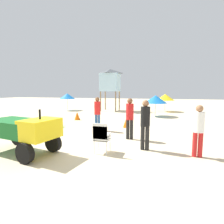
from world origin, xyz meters
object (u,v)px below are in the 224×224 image
at_px(surfboard_pile, 47,123).
at_px(beach_umbrella_far, 156,99).
at_px(traffic_cone_near, 126,123).
at_px(stacked_plastic_chairs, 101,135).
at_px(lifeguard_near_center, 198,128).
at_px(beach_umbrella_left, 67,96).
at_px(utility_cart, 23,130).
at_px(lifeguard_near_right, 130,116).
at_px(lifeguard_far_right, 97,111).
at_px(lifeguard_near_left, 145,121).
at_px(lifeguard_tower, 110,80).
at_px(traffic_cone_far, 77,116).
at_px(beach_umbrella_mid, 165,97).

xyz_separation_m(surfboard_pile, beach_umbrella_far, (6.03, 5.73, 1.23)).
bearing_deg(traffic_cone_near, beach_umbrella_far, 73.88).
distance_m(stacked_plastic_chairs, lifeguard_near_center, 3.05).
bearing_deg(beach_umbrella_left, lifeguard_near_center, -45.50).
relative_size(utility_cart, beach_umbrella_left, 1.53).
bearing_deg(lifeguard_near_right, lifeguard_far_right, 146.79).
distance_m(surfboard_pile, lifeguard_near_center, 8.22).
xyz_separation_m(lifeguard_near_center, beach_umbrella_far, (-1.57, 8.78, 0.45)).
height_order(lifeguard_near_center, beach_umbrella_left, beach_umbrella_left).
bearing_deg(lifeguard_near_center, lifeguard_far_right, 147.83).
distance_m(lifeguard_near_left, lifeguard_near_center, 1.66).
relative_size(lifeguard_tower, traffic_cone_far, 7.29).
distance_m(lifeguard_far_right, beach_umbrella_mid, 10.32).
bearing_deg(utility_cart, traffic_cone_far, 101.77).
relative_size(lifeguard_tower, traffic_cone_near, 8.45).
distance_m(stacked_plastic_chairs, beach_umbrella_left, 13.67).
height_order(lifeguard_near_center, traffic_cone_far, lifeguard_near_center).
height_order(utility_cart, lifeguard_near_center, lifeguard_near_center).
bearing_deg(beach_umbrella_mid, lifeguard_near_right, -98.48).
xyz_separation_m(lifeguard_near_right, lifeguard_far_right, (-1.91, 1.25, -0.01)).
bearing_deg(utility_cart, beach_umbrella_far, 68.73).
bearing_deg(lifeguard_far_right, lifeguard_tower, 101.98).
xyz_separation_m(lifeguard_near_right, beach_umbrella_mid, (1.63, 10.94, 0.41)).
relative_size(surfboard_pile, traffic_cone_far, 4.58).
height_order(stacked_plastic_chairs, lifeguard_far_right, lifeguard_far_right).
distance_m(lifeguard_far_right, lifeguard_tower, 9.50).
height_order(beach_umbrella_left, traffic_cone_far, beach_umbrella_left).
bearing_deg(beach_umbrella_mid, lifeguard_near_center, -86.48).
bearing_deg(utility_cart, surfboard_pile, 116.74).
xyz_separation_m(stacked_plastic_chairs, traffic_cone_far, (-3.85, 5.95, -0.31)).
bearing_deg(beach_umbrella_far, beach_umbrella_mid, 77.40).
bearing_deg(lifeguard_tower, lifeguard_far_right, -78.02).
xyz_separation_m(stacked_plastic_chairs, beach_umbrella_left, (-7.63, 11.31, 0.88)).
distance_m(lifeguard_near_right, beach_umbrella_left, 12.48).
height_order(stacked_plastic_chairs, lifeguard_near_right, lifeguard_near_right).
bearing_deg(beach_umbrella_mid, lifeguard_far_right, -110.06).
bearing_deg(traffic_cone_near, stacked_plastic_chairs, -89.93).
xyz_separation_m(beach_umbrella_left, beach_umbrella_far, (9.06, -2.04, -0.11)).
relative_size(lifeguard_far_right, traffic_cone_far, 2.98).
height_order(lifeguard_near_right, lifeguard_far_right, lifeguard_near_right).
bearing_deg(stacked_plastic_chairs, lifeguard_far_right, 112.19).
xyz_separation_m(utility_cart, beach_umbrella_far, (3.88, 9.98, 0.59)).
height_order(lifeguard_tower, traffic_cone_near, lifeguard_tower).
bearing_deg(lifeguard_near_left, traffic_cone_near, 110.69).
relative_size(stacked_plastic_chairs, lifeguard_near_center, 0.63).
height_order(lifeguard_near_left, lifeguard_tower, lifeguard_tower).
bearing_deg(lifeguard_tower, utility_cart, -86.61).
distance_m(stacked_plastic_chairs, traffic_cone_near, 4.34).
height_order(lifeguard_near_center, lifeguard_tower, lifeguard_tower).
xyz_separation_m(lifeguard_near_right, beach_umbrella_left, (-8.24, 9.36, 0.48)).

